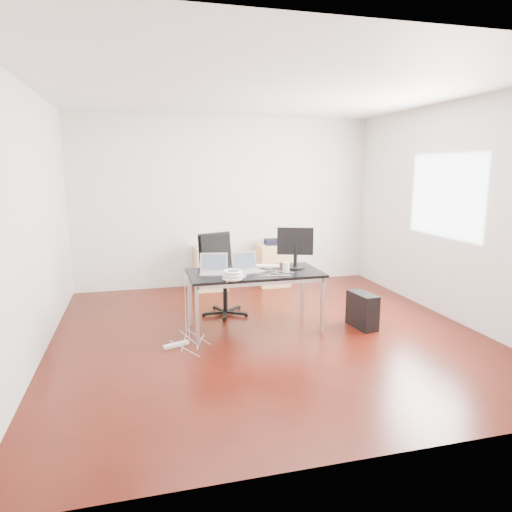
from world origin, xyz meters
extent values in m
plane|color=#370C06|center=(0.00, 0.00, 0.00)|extent=(5.00, 5.00, 0.00)
plane|color=silver|center=(0.00, 0.00, 2.80)|extent=(5.00, 5.00, 0.00)
plane|color=silver|center=(0.00, 2.50, 1.40)|extent=(5.00, 0.00, 5.00)
plane|color=silver|center=(0.00, -2.50, 1.40)|extent=(5.00, 0.00, 5.00)
plane|color=silver|center=(-2.50, 0.00, 1.40)|extent=(0.00, 5.00, 5.00)
plane|color=silver|center=(2.50, 0.00, 1.40)|extent=(0.00, 5.00, 5.00)
plane|color=white|center=(2.48, 0.20, 1.60)|extent=(0.00, 1.50, 1.50)
cube|color=black|center=(-0.11, 0.18, 0.71)|extent=(1.60, 0.80, 0.03)
cube|color=silver|center=(-0.86, -0.17, 0.35)|extent=(0.04, 0.04, 0.70)
cube|color=silver|center=(-0.86, 0.53, 0.35)|extent=(0.04, 0.04, 0.70)
cube|color=silver|center=(0.64, -0.17, 0.35)|extent=(0.04, 0.04, 0.70)
cube|color=silver|center=(0.64, 0.53, 0.35)|extent=(0.04, 0.04, 0.70)
cylinder|color=black|center=(-0.36, 0.83, 0.23)|extent=(0.06, 0.06, 0.47)
cube|color=black|center=(-0.36, 0.83, 0.50)|extent=(0.61, 0.60, 0.06)
cube|color=black|center=(-0.44, 1.03, 0.81)|extent=(0.46, 0.26, 0.55)
cube|color=tan|center=(-0.34, 2.23, 0.35)|extent=(0.50, 0.50, 0.70)
cube|color=tan|center=(0.73, 2.23, 0.35)|extent=(0.50, 0.50, 0.70)
cube|color=black|center=(1.21, -0.09, 0.22)|extent=(0.25, 0.47, 0.44)
cylinder|color=black|center=(-0.31, 2.25, 0.14)|extent=(0.27, 0.27, 0.28)
cube|color=white|center=(-1.10, -0.13, 0.02)|extent=(0.30, 0.16, 0.04)
cube|color=silver|center=(-0.61, 0.17, 0.74)|extent=(0.37, 0.29, 0.01)
cube|color=silver|center=(-0.59, 0.28, 0.85)|extent=(0.33, 0.11, 0.22)
cube|color=#475166|center=(-0.59, 0.27, 0.85)|extent=(0.29, 0.09, 0.18)
cube|color=silver|center=(-0.18, 0.16, 0.74)|extent=(0.38, 0.32, 0.01)
cube|color=silver|center=(-0.21, 0.27, 0.85)|extent=(0.33, 0.14, 0.22)
cube|color=#475166|center=(-0.21, 0.27, 0.85)|extent=(0.29, 0.12, 0.18)
cylinder|color=black|center=(0.43, 0.26, 0.74)|extent=(0.26, 0.26, 0.02)
cylinder|color=black|center=(0.43, 0.26, 0.90)|extent=(0.05, 0.05, 0.30)
cube|color=black|center=(0.43, 0.27, 1.07)|extent=(0.44, 0.20, 0.34)
cube|color=#475166|center=(0.43, 0.30, 1.07)|extent=(0.37, 0.14, 0.29)
cube|color=white|center=(0.05, 0.43, 0.74)|extent=(0.46, 0.26, 0.02)
cylinder|color=white|center=(0.24, 0.06, 0.79)|extent=(0.09, 0.09, 0.12)
cylinder|color=brown|center=(0.24, 0.15, 0.78)|extent=(0.09, 0.09, 0.10)
torus|color=white|center=(-0.45, -0.13, 0.75)|extent=(0.24, 0.24, 0.04)
torus|color=white|center=(-0.45, -0.13, 0.78)|extent=(0.23, 0.23, 0.04)
torus|color=white|center=(-0.45, -0.13, 0.82)|extent=(0.22, 0.22, 0.04)
cube|color=white|center=(-0.32, -0.05, 0.74)|extent=(0.09, 0.09, 0.03)
cube|color=#9E9E9E|center=(-0.43, 2.21, 0.79)|extent=(0.11, 0.10, 0.18)
cube|color=black|center=(0.74, 2.22, 0.74)|extent=(0.32, 0.27, 0.09)
camera|label=1|loc=(-1.46, -5.03, 1.96)|focal=32.00mm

